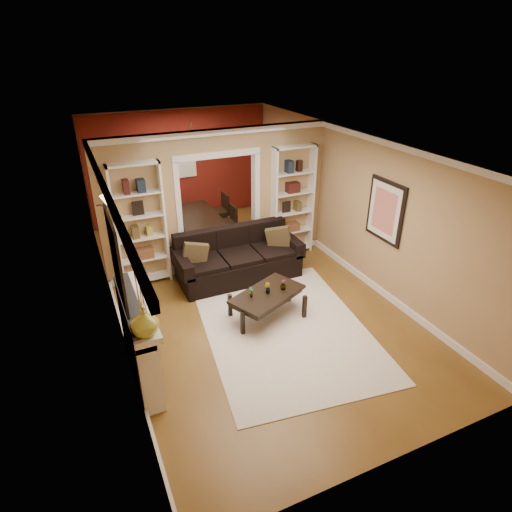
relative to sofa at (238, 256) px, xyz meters
name	(u,v)px	position (x,y,z in m)	size (l,w,h in m)	color
floor	(243,289)	(-0.10, -0.45, -0.47)	(8.00, 8.00, 0.00)	brown
ceiling	(240,142)	(-0.10, -0.45, 2.23)	(8.00, 8.00, 0.00)	white
wall_back	(180,165)	(-0.10, 3.55, 0.88)	(8.00, 8.00, 0.00)	tan
wall_front	(403,369)	(-0.10, -4.45, 0.88)	(8.00, 8.00, 0.00)	tan
wall_left	(105,245)	(-2.35, -0.45, 0.88)	(8.00, 8.00, 0.00)	tan
wall_right	(351,203)	(2.15, -0.45, 0.88)	(8.00, 8.00, 0.00)	tan
partition_wall	(218,200)	(-0.10, 0.75, 0.88)	(4.50, 0.15, 2.70)	tan
red_back_panel	(180,167)	(-0.10, 3.52, 0.85)	(4.44, 0.04, 2.64)	maroon
dining_window	(180,158)	(-0.10, 3.48, 1.08)	(0.78, 0.03, 0.98)	#8CA5CC
area_rug	(285,328)	(0.05, -1.82, -0.46)	(2.47, 3.46, 0.01)	silver
sofa	(238,256)	(0.00, 0.00, 0.00)	(2.38, 1.03, 0.93)	black
pillow_left	(195,255)	(-0.84, -0.02, 0.21)	(0.44, 0.13, 0.44)	brown
pillow_right	(279,238)	(0.84, -0.02, 0.22)	(0.46, 0.13, 0.46)	brown
coffee_table	(267,305)	(-0.07, -1.42, -0.23)	(1.22, 0.66, 0.46)	black
plant_left	(251,292)	(-0.35, -1.42, 0.09)	(0.10, 0.07, 0.18)	#336626
plant_center	(267,288)	(-0.07, -1.42, 0.09)	(0.10, 0.08, 0.18)	#336626
plant_right	(283,284)	(0.22, -1.42, 0.09)	(0.10, 0.10, 0.18)	#336626
bookshelf_left	(140,226)	(-1.65, 0.58, 0.68)	(0.90, 0.30, 2.30)	white
bookshelf_right	(292,202)	(1.45, 0.58, 0.68)	(0.90, 0.30, 2.30)	white
fireplace	(141,340)	(-2.19, -1.95, 0.11)	(0.32, 1.70, 1.16)	white
vase	(144,322)	(-2.19, -2.65, 0.86)	(0.32, 0.32, 0.34)	#9EA334
mirror	(116,260)	(-2.33, -1.95, 1.33)	(0.03, 0.95, 1.10)	silver
wall_sconce	(102,203)	(-2.25, 0.10, 1.36)	(0.18, 0.18, 0.22)	#FFE0A5
framed_art	(385,211)	(2.11, -1.45, 1.08)	(0.04, 0.85, 1.05)	black
dining_table	(198,226)	(-0.16, 2.08, -0.16)	(0.96, 1.71, 0.60)	black
dining_chair_nw	(177,231)	(-0.71, 1.78, -0.06)	(0.40, 0.40, 0.80)	black
dining_chair_ne	(225,223)	(0.39, 1.78, -0.06)	(0.40, 0.40, 0.81)	black
dining_chair_sw	(171,221)	(-0.71, 2.38, -0.05)	(0.41, 0.41, 0.83)	black
dining_chair_se	(216,212)	(0.39, 2.38, -0.01)	(0.45, 0.45, 0.91)	black
chandelier	(193,149)	(-0.10, 2.25, 1.55)	(0.50, 0.50, 0.30)	#301B16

